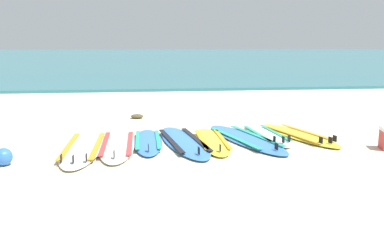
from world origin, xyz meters
The scene contains 12 objects.
ground_plane centered at (0.00, 0.00, 0.00)m, with size 80.00×80.00×0.00m, color beige.
sea centered at (0.00, 37.01, 0.05)m, with size 80.00×60.00×0.10m, color teal.
surfboard_0 centered at (-2.10, -0.81, 0.04)m, with size 0.65×2.59×0.18m.
surfboard_1 centered at (-1.54, -0.70, 0.04)m, with size 0.62×2.38×0.18m.
surfboard_2 centered at (-1.02, -0.51, 0.04)m, with size 0.51×2.00×0.18m.
surfboard_3 centered at (-0.39, -0.58, 0.04)m, with size 1.02×2.60×0.18m.
surfboard_4 centered at (0.12, -0.60, 0.04)m, with size 0.53×2.10×0.18m.
surfboard_5 centered at (0.75, -0.48, 0.04)m, with size 1.34×2.63×0.18m.
surfboard_6 centered at (1.22, -0.23, 0.04)m, with size 0.69×2.01×0.18m.
surfboard_7 centered at (1.83, -0.30, 0.04)m, with size 1.19×2.28×0.18m.
beach_ball centered at (-3.12, -1.61, 0.13)m, with size 0.26×0.26×0.26m, color blue.
seaweed_clump_near_shoreline centered at (-1.25, 1.94, 0.05)m, with size 0.29×0.23×0.10m, color #4C4228.
Camera 1 is at (-1.04, -7.78, 1.81)m, focal length 39.28 mm.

